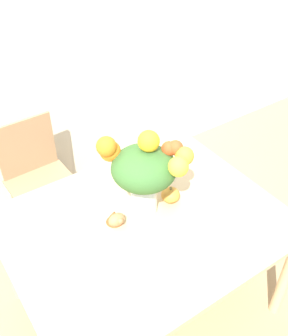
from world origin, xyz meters
TOP-DOWN VIEW (x-y plane):
  - ground_plane at (0.00, 0.00)m, footprint 12.00×12.00m
  - wall_back at (0.00, 1.29)m, footprint 8.00×0.06m
  - dining_table at (0.00, 0.00)m, footprint 1.38×1.10m
  - flower_vase at (0.05, 0.08)m, footprint 0.39×0.40m
  - pumpkin at (0.20, 0.05)m, footprint 0.10×0.10m
  - turkey_figurine at (-0.13, 0.08)m, footprint 0.09×0.12m
  - dining_chair_near_window at (-0.23, 0.93)m, footprint 0.44×0.44m

SIDE VIEW (x-z plane):
  - ground_plane at x=0.00m, z-range 0.00..0.00m
  - dining_chair_near_window at x=-0.23m, z-range 0.03..0.89m
  - dining_table at x=0.00m, z-range 0.28..1.01m
  - turkey_figurine at x=-0.13m, z-range 0.73..0.80m
  - pumpkin at x=0.20m, z-range 0.72..0.82m
  - flower_vase at x=0.05m, z-range 0.76..1.23m
  - wall_back at x=0.00m, z-range 0.00..2.70m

